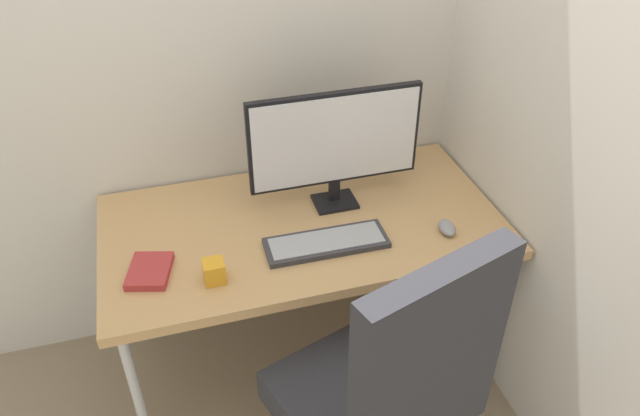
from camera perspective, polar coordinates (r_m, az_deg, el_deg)
The scene contains 10 objects.
ground_plane at distance 2.60m, azimuth -1.38°, elevation -13.69°, with size 8.00×8.00×0.00m, color gray.
wall_side_right at distance 1.88m, azimuth 22.46°, elevation 15.23°, with size 0.04×2.46×2.80m, color silver.
desk at distance 2.15m, azimuth -1.63°, elevation -2.24°, with size 1.36×0.72×0.70m.
office_chair at distance 1.81m, azimuth 6.25°, elevation -16.53°, with size 0.61×0.61×1.11m.
monitor at distance 2.08m, azimuth 1.41°, elevation 6.17°, with size 0.60×0.12×0.43m.
keyboard at distance 2.01m, azimuth 0.59°, elevation -3.23°, with size 0.40×0.15×0.02m.
mouse at distance 2.11m, azimuth 11.69°, elevation -1.79°, with size 0.05×0.09×0.03m, color gray.
pen_holder at distance 2.43m, azimuth 6.95°, elevation 5.11°, with size 0.08×0.08×0.16m.
notebook at distance 1.97m, azimuth -15.52°, elevation -5.65°, with size 0.12×0.16×0.02m, color #B23333.
desk_clamp_accessory at distance 1.89m, azimuth -9.78°, elevation -5.81°, with size 0.06×0.06×0.07m, color orange.
Camera 1 is at (-0.42, -1.64, 1.98)m, focal length 34.52 mm.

